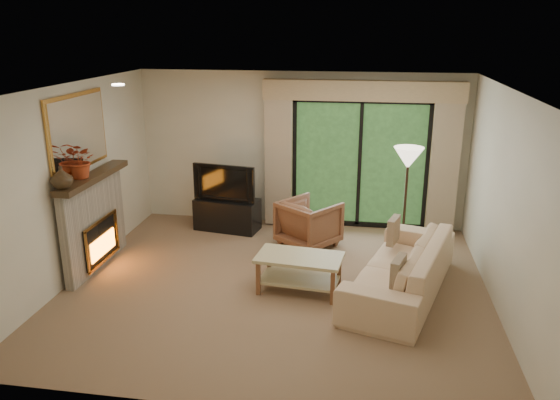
% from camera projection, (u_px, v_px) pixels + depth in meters
% --- Properties ---
extents(floor, '(5.50, 5.50, 0.00)m').
position_uv_depth(floor, '(276.00, 285.00, 7.27)').
color(floor, '#86684C').
rests_on(floor, ground).
extents(ceiling, '(5.50, 5.50, 0.00)m').
position_uv_depth(ceiling, '(276.00, 88.00, 6.48)').
color(ceiling, white).
rests_on(ceiling, ground).
extents(wall_back, '(5.00, 0.00, 5.00)m').
position_uv_depth(wall_back, '(301.00, 150.00, 9.23)').
color(wall_back, beige).
rests_on(wall_back, ground).
extents(wall_front, '(5.00, 0.00, 5.00)m').
position_uv_depth(wall_front, '(227.00, 279.00, 4.53)').
color(wall_front, beige).
rests_on(wall_front, ground).
extents(wall_left, '(0.00, 5.00, 5.00)m').
position_uv_depth(wall_left, '(74.00, 183.00, 7.29)').
color(wall_left, beige).
rests_on(wall_left, ground).
extents(wall_right, '(0.00, 5.00, 5.00)m').
position_uv_depth(wall_right, '(505.00, 203.00, 6.46)').
color(wall_right, beige).
rests_on(wall_right, ground).
extents(fireplace, '(0.24, 1.70, 1.37)m').
position_uv_depth(fireplace, '(94.00, 221.00, 7.65)').
color(fireplace, gray).
rests_on(fireplace, floor).
extents(mirror, '(0.07, 1.45, 1.02)m').
position_uv_depth(mirror, '(78.00, 132.00, 7.28)').
color(mirror, gold).
rests_on(mirror, wall_left).
extents(sliding_door, '(2.26, 0.10, 2.16)m').
position_uv_depth(sliding_door, '(360.00, 164.00, 9.09)').
color(sliding_door, black).
rests_on(sliding_door, floor).
extents(curtain_left, '(0.45, 0.18, 2.35)m').
position_uv_depth(curtain_left, '(279.00, 157.00, 9.16)').
color(curtain_left, tan).
rests_on(curtain_left, floor).
extents(curtain_right, '(0.45, 0.18, 2.35)m').
position_uv_depth(curtain_right, '(444.00, 163.00, 8.75)').
color(curtain_right, tan).
rests_on(curtain_right, floor).
extents(cornice, '(3.20, 0.24, 0.32)m').
position_uv_depth(cornice, '(363.00, 91.00, 8.63)').
color(cornice, tan).
rests_on(cornice, wall_back).
extents(media_console, '(1.12, 0.64, 0.53)m').
position_uv_depth(media_console, '(227.00, 214.00, 9.20)').
color(media_console, black).
rests_on(media_console, floor).
extents(tv, '(1.08, 0.31, 0.62)m').
position_uv_depth(tv, '(226.00, 182.00, 9.03)').
color(tv, black).
rests_on(tv, media_console).
extents(armchair, '(1.11, 1.12, 0.74)m').
position_uv_depth(armchair, '(309.00, 223.00, 8.49)').
color(armchair, brown).
rests_on(armchair, floor).
extents(sofa, '(1.61, 2.60, 0.71)m').
position_uv_depth(sofa, '(401.00, 267.00, 6.98)').
color(sofa, tan).
rests_on(sofa, floor).
extents(pillow_near, '(0.20, 0.39, 0.38)m').
position_uv_depth(pillow_near, '(398.00, 273.00, 6.26)').
color(pillow_near, '#4F2823').
rests_on(pillow_near, sofa).
extents(pillow_far, '(0.20, 0.38, 0.37)m').
position_uv_depth(pillow_far, '(393.00, 230.00, 7.58)').
color(pillow_far, '#4F2823').
rests_on(pillow_far, sofa).
extents(coffee_table, '(1.15, 0.71, 0.49)m').
position_uv_depth(coffee_table, '(299.00, 273.00, 7.06)').
color(coffee_table, tan).
rests_on(coffee_table, floor).
extents(floor_lamp, '(0.48, 0.48, 1.63)m').
position_uv_depth(floor_lamp, '(405.00, 201.00, 8.11)').
color(floor_lamp, '#FFEECA').
rests_on(floor_lamp, floor).
extents(vase, '(0.33, 0.33, 0.28)m').
position_uv_depth(vase, '(61.00, 178.00, 6.74)').
color(vase, '#372717').
rests_on(vase, fireplace).
extents(branches, '(0.55, 0.52, 0.49)m').
position_uv_depth(branches, '(80.00, 160.00, 7.17)').
color(branches, '#9D3618').
rests_on(branches, fireplace).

